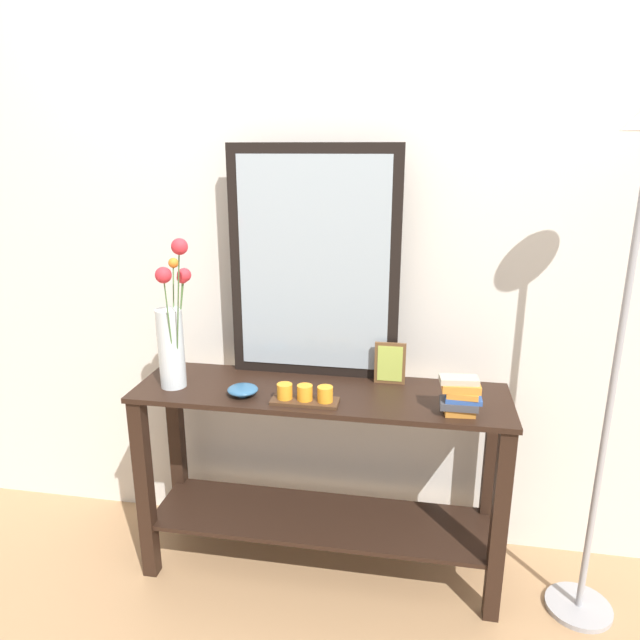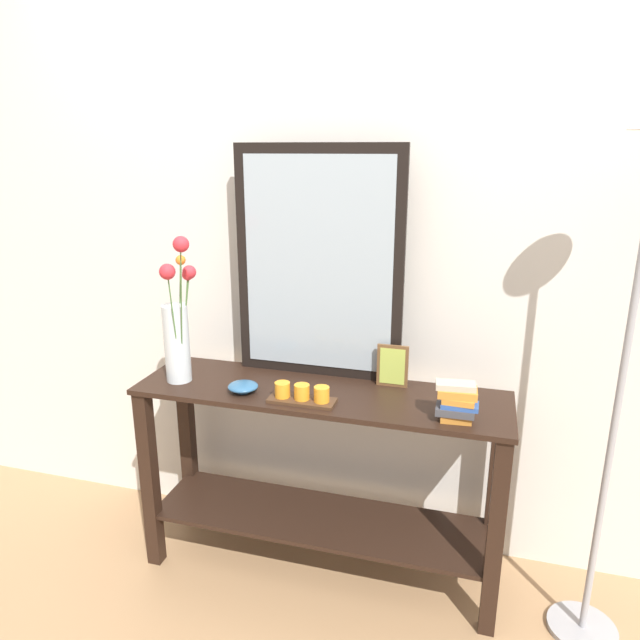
{
  "view_description": "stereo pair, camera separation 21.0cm",
  "coord_description": "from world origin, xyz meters",
  "px_view_note": "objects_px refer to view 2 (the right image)",
  "views": [
    {
      "loc": [
        0.35,
        -1.98,
        1.67
      ],
      "look_at": [
        0.0,
        0.0,
        1.07
      ],
      "focal_mm": 32.46,
      "sensor_mm": 36.0,
      "label": 1
    },
    {
      "loc": [
        0.55,
        -1.94,
        1.67
      ],
      "look_at": [
        0.0,
        0.0,
        1.07
      ],
      "focal_mm": 32.46,
      "sensor_mm": 36.0,
      "label": 2
    }
  ],
  "objects_px": {
    "candle_tray": "(302,395)",
    "floor_lamp": "(635,301)",
    "tall_vase_left": "(177,330)",
    "mirror_leaning": "(318,265)",
    "book_stack": "(457,402)",
    "console_table": "(320,462)",
    "picture_frame_small": "(392,366)",
    "decorative_bowl": "(243,387)"
  },
  "relations": [
    {
      "from": "picture_frame_small",
      "to": "decorative_bowl",
      "type": "bearing_deg",
      "value": -158.09
    },
    {
      "from": "console_table",
      "to": "mirror_leaning",
      "type": "bearing_deg",
      "value": 107.88
    },
    {
      "from": "tall_vase_left",
      "to": "candle_tray",
      "type": "relative_size",
      "value": 2.42
    },
    {
      "from": "book_stack",
      "to": "candle_tray",
      "type": "bearing_deg",
      "value": -179.32
    },
    {
      "from": "picture_frame_small",
      "to": "console_table",
      "type": "bearing_deg",
      "value": -154.69
    },
    {
      "from": "console_table",
      "to": "mirror_leaning",
      "type": "height_order",
      "value": "mirror_leaning"
    },
    {
      "from": "candle_tray",
      "to": "book_stack",
      "type": "distance_m",
      "value": 0.54
    },
    {
      "from": "picture_frame_small",
      "to": "book_stack",
      "type": "height_order",
      "value": "picture_frame_small"
    },
    {
      "from": "console_table",
      "to": "floor_lamp",
      "type": "xyz_separation_m",
      "value": [
        1.0,
        -0.07,
        0.74
      ]
    },
    {
      "from": "candle_tray",
      "to": "console_table",
      "type": "bearing_deg",
      "value": 72.94
    },
    {
      "from": "tall_vase_left",
      "to": "book_stack",
      "type": "xyz_separation_m",
      "value": [
        1.06,
        -0.05,
        -0.14
      ]
    },
    {
      "from": "console_table",
      "to": "tall_vase_left",
      "type": "bearing_deg",
      "value": -173.7
    },
    {
      "from": "mirror_leaning",
      "to": "decorative_bowl",
      "type": "distance_m",
      "value": 0.55
    },
    {
      "from": "mirror_leaning",
      "to": "picture_frame_small",
      "type": "relative_size",
      "value": 5.43
    },
    {
      "from": "candle_tray",
      "to": "floor_lamp",
      "type": "height_order",
      "value": "floor_lamp"
    },
    {
      "from": "console_table",
      "to": "book_stack",
      "type": "bearing_deg",
      "value": -12.04
    },
    {
      "from": "console_table",
      "to": "picture_frame_small",
      "type": "xyz_separation_m",
      "value": [
        0.25,
        0.12,
        0.38
      ]
    },
    {
      "from": "candle_tray",
      "to": "picture_frame_small",
      "type": "distance_m",
      "value": 0.38
    },
    {
      "from": "candle_tray",
      "to": "decorative_bowl",
      "type": "xyz_separation_m",
      "value": [
        -0.24,
        0.02,
        -0.01
      ]
    },
    {
      "from": "candle_tray",
      "to": "floor_lamp",
      "type": "xyz_separation_m",
      "value": [
        1.04,
        0.05,
        0.41
      ]
    },
    {
      "from": "floor_lamp",
      "to": "mirror_leaning",
      "type": "bearing_deg",
      "value": 167.68
    },
    {
      "from": "mirror_leaning",
      "to": "console_table",
      "type": "bearing_deg",
      "value": -72.12
    },
    {
      "from": "mirror_leaning",
      "to": "picture_frame_small",
      "type": "height_order",
      "value": "mirror_leaning"
    },
    {
      "from": "mirror_leaning",
      "to": "book_stack",
      "type": "distance_m",
      "value": 0.73
    },
    {
      "from": "book_stack",
      "to": "tall_vase_left",
      "type": "bearing_deg",
      "value": 177.44
    },
    {
      "from": "console_table",
      "to": "tall_vase_left",
      "type": "height_order",
      "value": "tall_vase_left"
    },
    {
      "from": "console_table",
      "to": "decorative_bowl",
      "type": "bearing_deg",
      "value": -161.38
    },
    {
      "from": "console_table",
      "to": "mirror_leaning",
      "type": "relative_size",
      "value": 1.57
    },
    {
      "from": "picture_frame_small",
      "to": "decorative_bowl",
      "type": "relative_size",
      "value": 1.46
    },
    {
      "from": "tall_vase_left",
      "to": "mirror_leaning",
      "type": "bearing_deg",
      "value": 24.42
    },
    {
      "from": "console_table",
      "to": "decorative_bowl",
      "type": "relative_size",
      "value": 12.43
    },
    {
      "from": "picture_frame_small",
      "to": "book_stack",
      "type": "distance_m",
      "value": 0.34
    },
    {
      "from": "floor_lamp",
      "to": "console_table",
      "type": "bearing_deg",
      "value": 176.27
    },
    {
      "from": "candle_tray",
      "to": "picture_frame_small",
      "type": "height_order",
      "value": "picture_frame_small"
    },
    {
      "from": "picture_frame_small",
      "to": "decorative_bowl",
      "type": "xyz_separation_m",
      "value": [
        -0.53,
        -0.21,
        -0.06
      ]
    },
    {
      "from": "mirror_leaning",
      "to": "tall_vase_left",
      "type": "bearing_deg",
      "value": -155.58
    },
    {
      "from": "candle_tray",
      "to": "decorative_bowl",
      "type": "height_order",
      "value": "candle_tray"
    },
    {
      "from": "tall_vase_left",
      "to": "console_table",
      "type": "bearing_deg",
      "value": 6.3
    },
    {
      "from": "picture_frame_small",
      "to": "decorative_bowl",
      "type": "distance_m",
      "value": 0.57
    },
    {
      "from": "candle_tray",
      "to": "book_stack",
      "type": "xyz_separation_m",
      "value": [
        0.54,
        0.01,
        0.04
      ]
    },
    {
      "from": "book_stack",
      "to": "floor_lamp",
      "type": "xyz_separation_m",
      "value": [
        0.49,
        0.04,
        0.37
      ]
    },
    {
      "from": "floor_lamp",
      "to": "book_stack",
      "type": "bearing_deg",
      "value": -175.04
    }
  ]
}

